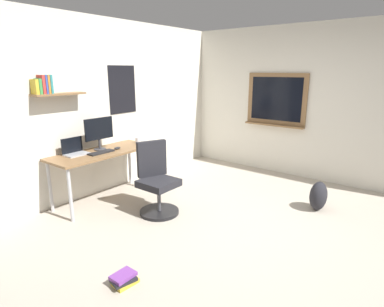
# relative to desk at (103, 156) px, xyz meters

# --- Properties ---
(ground_plane) EXTENTS (5.20, 5.20, 0.00)m
(ground_plane) POSITION_rel_desk_xyz_m (0.41, -2.07, -0.66)
(ground_plane) COLOR #ADA393
(ground_plane) RESTS_ON ground
(wall_back) EXTENTS (5.00, 0.30, 2.60)m
(wall_back) POSITION_rel_desk_xyz_m (0.40, 0.38, 0.64)
(wall_back) COLOR silver
(wall_back) RESTS_ON ground
(wall_right) EXTENTS (0.22, 5.00, 2.60)m
(wall_right) POSITION_rel_desk_xyz_m (2.85, -2.04, 0.64)
(wall_right) COLOR silver
(wall_right) RESTS_ON ground
(desk) EXTENTS (1.51, 0.60, 0.74)m
(desk) POSITION_rel_desk_xyz_m (0.00, 0.00, 0.00)
(desk) COLOR olive
(desk) RESTS_ON ground
(office_chair) EXTENTS (0.53, 0.55, 0.95)m
(office_chair) POSITION_rel_desk_xyz_m (0.17, -0.88, -0.25)
(office_chair) COLOR black
(office_chair) RESTS_ON ground
(laptop) EXTENTS (0.31, 0.21, 0.23)m
(laptop) POSITION_rel_desk_xyz_m (-0.34, 0.14, 0.13)
(laptop) COLOR #ADAFB5
(laptop) RESTS_ON desk
(monitor_primary) EXTENTS (0.46, 0.17, 0.46)m
(monitor_primary) POSITION_rel_desk_xyz_m (0.04, 0.10, 0.34)
(monitor_primary) COLOR #38383D
(monitor_primary) RESTS_ON desk
(keyboard) EXTENTS (0.37, 0.13, 0.02)m
(keyboard) POSITION_rel_desk_xyz_m (-0.08, -0.08, 0.08)
(keyboard) COLOR black
(keyboard) RESTS_ON desk
(computer_mouse) EXTENTS (0.10, 0.06, 0.03)m
(computer_mouse) POSITION_rel_desk_xyz_m (0.20, -0.08, 0.09)
(computer_mouse) COLOR #262628
(computer_mouse) RESTS_ON desk
(coffee_mug) EXTENTS (0.08, 0.08, 0.09)m
(coffee_mug) POSITION_rel_desk_xyz_m (0.65, -0.03, 0.12)
(coffee_mug) COLOR silver
(coffee_mug) RESTS_ON desk
(backpack) EXTENTS (0.32, 0.22, 0.40)m
(backpack) POSITION_rel_desk_xyz_m (1.56, -2.57, -0.46)
(backpack) COLOR #232328
(backpack) RESTS_ON ground
(book_stack_on_floor) EXTENTS (0.25, 0.19, 0.10)m
(book_stack_on_floor) POSITION_rel_desk_xyz_m (-1.10, -1.70, -0.61)
(book_stack_on_floor) COLOR gold
(book_stack_on_floor) RESTS_ON ground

